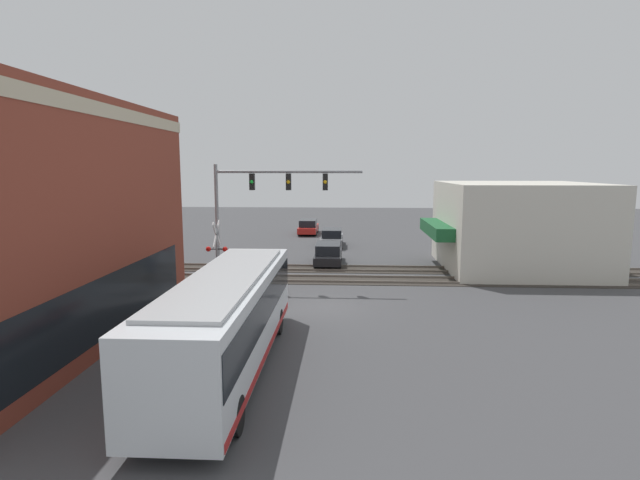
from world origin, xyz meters
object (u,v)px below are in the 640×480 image
Objects in this scene: parked_car_red at (308,227)px; city_bus at (227,317)px; pedestrian_at_crossing at (237,271)px; crossing_signal at (217,249)px; parked_car_black at (328,254)px; parked_car_grey at (332,238)px.

city_bus is at bearing 180.00° from parked_car_red.
city_bus reaches higher than pedestrian_at_crossing.
city_bus is 10.81m from crossing_signal.
parked_car_red is at bearing 9.44° from parked_car_black.
pedestrian_at_crossing reaches higher than parked_car_grey.
crossing_signal is 0.83× the size of parked_car_grey.
crossing_signal is 0.78× the size of parked_car_black.
parked_car_grey is at bearing -161.15° from parked_car_red.
parked_car_black is (7.87, -5.65, -1.61)m from crossing_signal.
crossing_signal is at bearing 140.54° from pedestrian_at_crossing.
parked_car_red is at bearing -0.00° from city_bus.
pedestrian_at_crossing is at bearing -39.46° from crossing_signal.
parked_car_grey is (8.02, -0.00, 0.00)m from parked_car_black.
pedestrian_at_crossing is at bearing 11.14° from city_bus.
parked_car_grey is 8.05m from parked_car_red.
parked_car_red is (7.62, 2.60, -0.00)m from parked_car_grey.
parked_car_grey is 0.94× the size of parked_car_red.
parked_car_grey is at bearing -5.66° from city_bus.
parked_car_grey is 15.67m from pedestrian_at_crossing.
pedestrian_at_crossing is (0.99, -0.81, -1.37)m from crossing_signal.
pedestrian_at_crossing is at bearing 162.02° from parked_car_grey.
city_bus reaches higher than parked_car_red.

